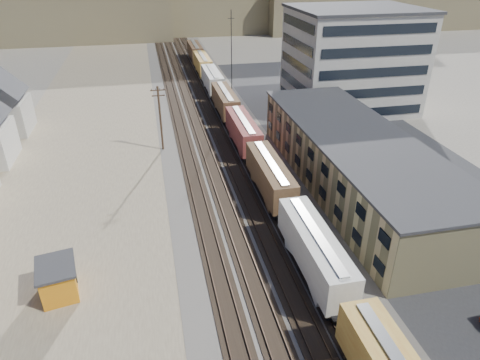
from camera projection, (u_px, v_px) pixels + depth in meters
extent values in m
cube|color=#4C4742|center=(210.00, 127.00, 74.87)|extent=(18.00, 200.00, 0.06)
cube|color=#70604D|center=(85.00, 162.00, 62.53)|extent=(24.00, 180.00, 0.03)
cube|color=#232326|center=(365.00, 150.00, 66.07)|extent=(26.00, 120.00, 0.04)
cube|color=black|center=(181.00, 129.00, 73.90)|extent=(2.60, 200.00, 0.08)
cube|color=#38281E|center=(177.00, 128.00, 73.71)|extent=(0.08, 200.00, 0.16)
cube|color=#38281E|center=(185.00, 128.00, 73.98)|extent=(0.08, 200.00, 0.16)
cube|color=black|center=(198.00, 127.00, 74.46)|extent=(2.60, 200.00, 0.08)
cube|color=#38281E|center=(194.00, 127.00, 74.27)|extent=(0.08, 200.00, 0.16)
cube|color=#38281E|center=(202.00, 126.00, 74.54)|extent=(0.08, 200.00, 0.16)
cube|color=black|center=(215.00, 126.00, 75.02)|extent=(2.60, 200.00, 0.08)
cube|color=#38281E|center=(211.00, 126.00, 74.83)|extent=(0.08, 200.00, 0.16)
cube|color=#38281E|center=(219.00, 125.00, 75.10)|extent=(0.08, 200.00, 0.16)
cube|color=black|center=(231.00, 125.00, 75.54)|extent=(2.60, 200.00, 0.08)
cube|color=#38281E|center=(227.00, 124.00, 75.35)|extent=(0.08, 200.00, 0.16)
cube|color=#38281E|center=(235.00, 124.00, 75.62)|extent=(0.08, 200.00, 0.16)
cube|color=black|center=(362.00, 354.00, 31.86)|extent=(2.20, 2.20, 0.90)
cube|color=black|center=(334.00, 305.00, 36.21)|extent=(2.20, 2.20, 0.90)
cube|color=black|center=(296.00, 236.00, 44.95)|extent=(2.20, 2.20, 0.90)
cube|color=beige|center=(315.00, 249.00, 39.56)|extent=(3.00, 13.34, 3.40)
cube|color=#B7B7B2|center=(316.00, 233.00, 38.72)|extent=(0.90, 12.32, 0.16)
cube|color=black|center=(281.00, 211.00, 49.29)|extent=(2.20, 2.20, 0.90)
cube|color=black|center=(259.00, 172.00, 58.03)|extent=(2.20, 2.20, 0.90)
cube|color=#4F3722|center=(270.00, 175.00, 52.64)|extent=(3.00, 13.34, 3.40)
cube|color=#B7B7B2|center=(270.00, 162.00, 51.80)|extent=(0.90, 12.33, 0.16)
cube|color=black|center=(251.00, 156.00, 62.38)|extent=(2.20, 2.20, 0.90)
cube|color=black|center=(236.00, 131.00, 71.11)|extent=(2.20, 2.20, 0.90)
cube|color=brown|center=(243.00, 130.00, 65.73)|extent=(3.00, 13.34, 3.40)
cube|color=#B7B7B2|center=(243.00, 119.00, 64.88)|extent=(0.90, 12.33, 0.16)
cube|color=black|center=(231.00, 121.00, 75.46)|extent=(2.20, 2.20, 0.90)
cube|color=black|center=(221.00, 103.00, 84.19)|extent=(2.20, 2.20, 0.90)
cube|color=#4F3722|center=(225.00, 100.00, 78.81)|extent=(3.00, 13.34, 3.40)
cube|color=#B7B7B2|center=(225.00, 91.00, 77.96)|extent=(0.90, 12.33, 0.16)
cube|color=black|center=(216.00, 96.00, 88.54)|extent=(2.20, 2.20, 0.90)
cube|color=black|center=(209.00, 83.00, 97.28)|extent=(2.20, 2.20, 0.90)
cube|color=beige|center=(212.00, 79.00, 91.89)|extent=(3.00, 13.34, 3.40)
cube|color=#B7B7B2|center=(212.00, 71.00, 91.05)|extent=(0.90, 12.32, 0.16)
cube|color=black|center=(206.00, 77.00, 101.62)|extent=(2.20, 2.20, 0.90)
cube|color=black|center=(200.00, 67.00, 110.36)|extent=(2.20, 2.20, 0.90)
cube|color=#B87930|center=(203.00, 63.00, 104.97)|extent=(3.00, 13.34, 3.40)
cube|color=#B7B7B2|center=(202.00, 56.00, 104.13)|extent=(0.90, 12.32, 0.16)
cube|color=black|center=(198.00, 63.00, 114.70)|extent=(2.20, 2.20, 0.90)
cube|color=black|center=(193.00, 55.00, 123.44)|extent=(2.20, 2.20, 0.90)
cube|color=#4F3722|center=(195.00, 51.00, 118.05)|extent=(3.00, 13.34, 3.40)
cube|color=#B7B7B2|center=(195.00, 44.00, 117.21)|extent=(0.90, 12.32, 0.16)
cube|color=tan|center=(355.00, 162.00, 54.51)|extent=(12.00, 40.00, 7.00)
cube|color=#2D2D30|center=(358.00, 135.00, 52.80)|extent=(12.40, 40.40, 0.30)
cube|color=black|center=(309.00, 175.00, 53.99)|extent=(0.12, 36.00, 1.20)
cube|color=black|center=(311.00, 154.00, 52.57)|extent=(0.12, 36.00, 1.20)
cube|color=#9E998E|center=(352.00, 61.00, 80.16)|extent=(22.00, 18.00, 18.00)
cube|color=#2D2D30|center=(358.00, 8.00, 75.80)|extent=(22.60, 18.60, 0.50)
cube|color=black|center=(296.00, 64.00, 78.09)|extent=(0.12, 16.00, 16.00)
cube|color=black|center=(375.00, 73.00, 72.37)|extent=(20.00, 0.12, 16.00)
cylinder|color=#382619|center=(160.00, 119.00, 64.04)|extent=(0.32, 0.32, 10.00)
cube|color=#382619|center=(158.00, 90.00, 61.95)|extent=(2.20, 0.14, 0.14)
cube|color=#382619|center=(158.00, 96.00, 62.33)|extent=(1.90, 0.14, 0.14)
cylinder|color=black|center=(162.00, 89.00, 61.99)|extent=(0.08, 0.08, 0.22)
cylinder|color=black|center=(232.00, 61.00, 80.35)|extent=(0.16, 0.16, 18.00)
cube|color=black|center=(231.00, 18.00, 76.79)|extent=(1.20, 0.08, 0.08)
cube|color=#9E998E|center=(4.00, 117.00, 71.52)|extent=(8.00, 8.00, 5.50)
cube|color=brown|center=(391.00, 2.00, 173.51)|extent=(110.00, 38.00, 18.00)
cube|color=orange|center=(58.00, 281.00, 37.87)|extent=(3.59, 4.37, 2.92)
cube|color=#2D2D30|center=(55.00, 267.00, 37.13)|extent=(4.05, 4.82, 0.24)
cube|color=black|center=(76.00, 275.00, 38.34)|extent=(0.28, 0.97, 0.97)
imported|color=navy|center=(378.00, 131.00, 71.32)|extent=(4.77, 5.52, 1.41)
imported|color=silver|center=(332.00, 97.00, 88.19)|extent=(1.97, 4.02, 1.32)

